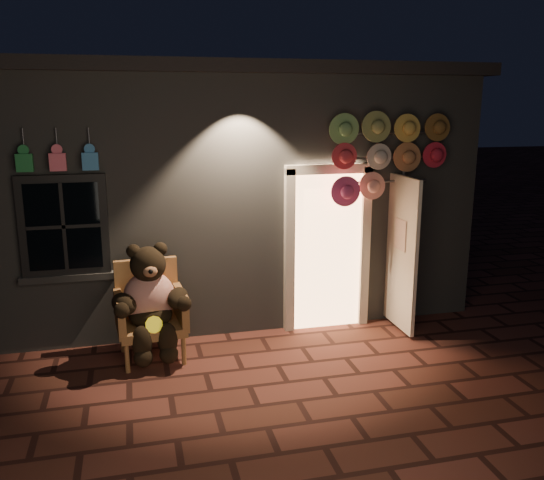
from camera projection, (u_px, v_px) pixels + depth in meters
name	position (u px, v px, depth m)	size (l,w,h in m)	color
ground	(250.00, 386.00, 6.14)	(60.00, 60.00, 0.00)	brown
shop_building	(200.00, 178.00, 9.50)	(7.30, 5.95, 3.51)	slate
wicker_armchair	(150.00, 310.00, 6.78)	(0.84, 0.77, 1.13)	#B57846
teddy_bear	(150.00, 301.00, 6.61)	(0.96, 0.78, 1.33)	red
hat_rack	(386.00, 155.00, 7.29)	(1.59, 0.22, 2.80)	#59595E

